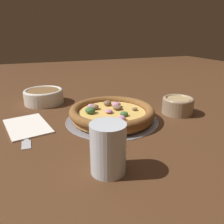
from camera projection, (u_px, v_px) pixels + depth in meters
ground_plane at (112, 120)px, 0.69m from camera, size 3.00×3.00×0.00m
pizza_tray at (112, 119)px, 0.69m from camera, size 0.29×0.29×0.01m
pizza at (112, 113)px, 0.68m from camera, size 0.27×0.27×0.04m
bowl_near at (178, 105)px, 0.74m from camera, size 0.10×0.10×0.06m
bowl_far at (44, 96)px, 0.84m from camera, size 0.15×0.15×0.05m
drinking_cup at (108, 148)px, 0.42m from camera, size 0.07×0.07×0.10m
napkin at (27, 125)px, 0.64m from camera, size 0.19×0.14×0.01m
fork at (26, 136)px, 0.58m from camera, size 0.17×0.02×0.00m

